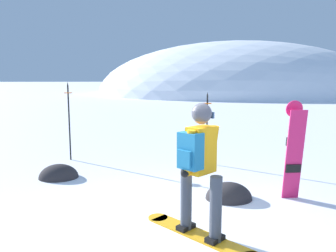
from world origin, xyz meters
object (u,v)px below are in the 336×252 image
at_px(rock_mid, 59,178).
at_px(rock_dark, 229,199).
at_px(snowboarder_main, 199,167).
at_px(spare_snowboard, 294,150).
at_px(piste_marker_far, 207,123).
at_px(piste_marker_near, 69,116).

bearing_deg(rock_mid, rock_dark, -24.25).
xyz_separation_m(snowboarder_main, rock_dark, (0.73, 1.34, -0.92)).
xyz_separation_m(spare_snowboard, rock_dark, (-1.04, 0.10, -0.84)).
bearing_deg(snowboarder_main, spare_snowboard, 34.81).
xyz_separation_m(piste_marker_far, rock_dark, (-0.05, -2.33, -0.97)).
distance_m(snowboarder_main, rock_mid, 3.78).
distance_m(piste_marker_far, rock_dark, 2.53).
distance_m(piste_marker_far, rock_mid, 3.47).
xyz_separation_m(rock_dark, rock_mid, (-3.15, 1.42, 0.00)).
height_order(spare_snowboard, rock_dark, spare_snowboard).
bearing_deg(rock_dark, piste_marker_near, 137.73).
height_order(piste_marker_near, rock_mid, piste_marker_near).
distance_m(piste_marker_near, rock_dark, 4.49).
bearing_deg(piste_marker_near, rock_dark, -42.27).
relative_size(snowboarder_main, piste_marker_near, 0.90).
bearing_deg(spare_snowboard, rock_mid, 160.02).
bearing_deg(piste_marker_near, spare_snowboard, -35.44).
distance_m(snowboarder_main, spare_snowboard, 2.16).
distance_m(snowboarder_main, piste_marker_near, 4.95).
relative_size(piste_marker_near, piste_marker_far, 1.13).
bearing_deg(rock_dark, spare_snowboard, -5.74).
distance_m(spare_snowboard, piste_marker_near, 5.24).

